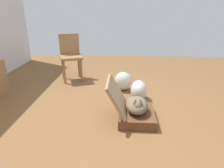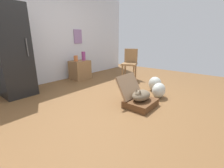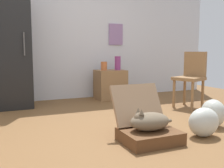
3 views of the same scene
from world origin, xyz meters
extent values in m
plane|color=brown|center=(0.00, 0.00, 0.00)|extent=(7.68, 7.68, 0.00)
cube|color=brown|center=(0.19, -0.56, 0.06)|extent=(0.55, 0.46, 0.13)
cube|color=#9B7756|center=(0.19, -0.31, 0.34)|extent=(0.55, 0.25, 0.42)
ellipsoid|color=brown|center=(0.19, -0.56, 0.21)|extent=(0.41, 0.28, 0.18)
sphere|color=brown|center=(0.08, -0.56, 0.25)|extent=(0.12, 0.12, 0.12)
cone|color=brown|center=(0.08, -0.59, 0.33)|extent=(0.05, 0.05, 0.05)
cone|color=brown|center=(0.08, -0.53, 0.33)|extent=(0.05, 0.05, 0.05)
cylinder|color=brown|center=(0.38, -0.52, 0.17)|extent=(0.20, 0.03, 0.07)
ellipsoid|color=silver|center=(0.82, -0.63, 0.16)|extent=(0.35, 0.25, 0.31)
ellipsoid|color=silver|center=(1.19, -0.38, 0.17)|extent=(0.28, 0.30, 0.33)
cylinder|color=olive|center=(1.45, 0.74, 0.22)|extent=(0.04, 0.04, 0.44)
cylinder|color=olive|center=(1.57, 0.44, 0.22)|extent=(0.04, 0.04, 0.44)
cylinder|color=olive|center=(1.76, 0.86, 0.22)|extent=(0.04, 0.04, 0.44)
cylinder|color=olive|center=(1.87, 0.55, 0.22)|extent=(0.04, 0.04, 0.44)
cube|color=olive|center=(1.66, 0.65, 0.47)|extent=(0.52, 0.53, 0.05)
cube|color=olive|center=(1.83, 0.71, 0.69)|extent=(0.17, 0.38, 0.40)
camera|label=1|loc=(-2.10, -0.39, 1.38)|focal=32.05mm
camera|label=2|loc=(-2.10, -1.77, 1.18)|focal=24.54mm
camera|label=3|loc=(-1.17, -2.76, 0.90)|focal=42.81mm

